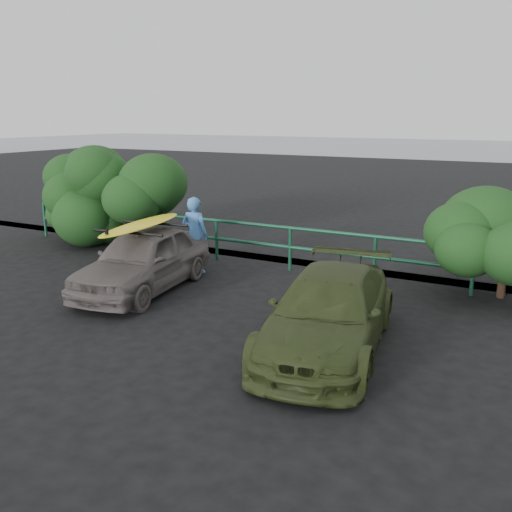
{
  "coord_description": "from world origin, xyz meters",
  "views": [
    {
      "loc": [
        6.4,
        -6.61,
        3.53
      ],
      "look_at": [
        1.49,
        2.44,
        0.96
      ],
      "focal_mm": 40.0,
      "sensor_mm": 36.0,
      "label": 1
    }
  ],
  "objects_px": {
    "sedan": "(143,260)",
    "man": "(195,235)",
    "surfboard": "(141,225)",
    "guardrail": "(252,244)",
    "olive_vehicle": "(329,313)"
  },
  "relations": [
    {
      "from": "surfboard",
      "to": "guardrail",
      "type": "bearing_deg",
      "value": 62.58
    },
    {
      "from": "sedan",
      "to": "surfboard",
      "type": "bearing_deg",
      "value": 172.0
    },
    {
      "from": "olive_vehicle",
      "to": "surfboard",
      "type": "height_order",
      "value": "surfboard"
    },
    {
      "from": "sedan",
      "to": "man",
      "type": "height_order",
      "value": "man"
    },
    {
      "from": "sedan",
      "to": "olive_vehicle",
      "type": "height_order",
      "value": "sedan"
    },
    {
      "from": "man",
      "to": "olive_vehicle",
      "type": "bearing_deg",
      "value": 143.85
    },
    {
      "from": "guardrail",
      "to": "olive_vehicle",
      "type": "height_order",
      "value": "olive_vehicle"
    },
    {
      "from": "olive_vehicle",
      "to": "guardrail",
      "type": "bearing_deg",
      "value": 122.23
    },
    {
      "from": "sedan",
      "to": "olive_vehicle",
      "type": "relative_size",
      "value": 0.92
    },
    {
      "from": "guardrail",
      "to": "surfboard",
      "type": "distance_m",
      "value": 3.1
    },
    {
      "from": "guardrail",
      "to": "olive_vehicle",
      "type": "relative_size",
      "value": 3.42
    },
    {
      "from": "sedan",
      "to": "surfboard",
      "type": "xyz_separation_m",
      "value": [
        -0.0,
        0.0,
        0.73
      ]
    },
    {
      "from": "sedan",
      "to": "olive_vehicle",
      "type": "distance_m",
      "value": 4.58
    },
    {
      "from": "sedan",
      "to": "man",
      "type": "xyz_separation_m",
      "value": [
        0.14,
        1.66,
        0.23
      ]
    },
    {
      "from": "guardrail",
      "to": "sedan",
      "type": "distance_m",
      "value": 2.98
    }
  ]
}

